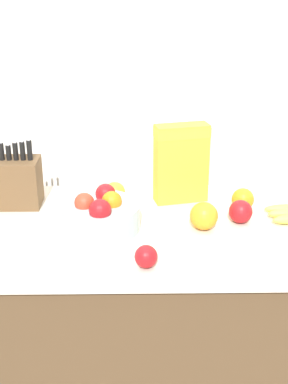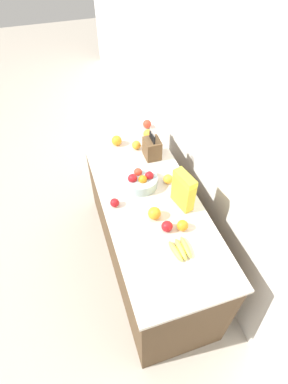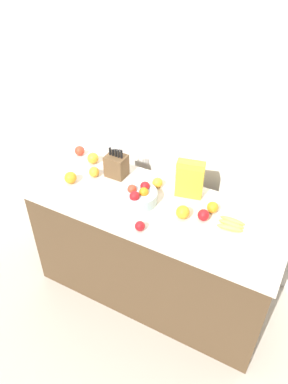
# 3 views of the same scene
# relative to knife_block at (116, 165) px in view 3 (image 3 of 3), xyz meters

# --- Properties ---
(ground_plane) EXTENTS (14.00, 14.00, 0.00)m
(ground_plane) POSITION_rel_knife_block_xyz_m (0.41, -0.17, -1.00)
(ground_plane) COLOR #B2A899
(wall_back) EXTENTS (9.00, 0.06, 2.60)m
(wall_back) POSITION_rel_knife_block_xyz_m (0.41, 0.39, 0.30)
(wall_back) COLOR silver
(wall_back) RESTS_ON ground_plane
(counter) EXTENTS (1.79, 0.69, 0.91)m
(counter) POSITION_rel_knife_block_xyz_m (0.41, -0.17, -0.54)
(counter) COLOR #4C3823
(counter) RESTS_ON ground_plane
(knife_block) EXTENTS (0.15, 0.12, 0.28)m
(knife_block) POSITION_rel_knife_block_xyz_m (0.00, 0.00, 0.00)
(knife_block) COLOR brown
(knife_block) RESTS_ON counter
(cereal_box) EXTENTS (0.20, 0.11, 0.28)m
(cereal_box) POSITION_rel_knife_block_xyz_m (0.57, 0.03, 0.07)
(cereal_box) COLOR gold
(cereal_box) RESTS_ON counter
(fruit_bowl) EXTENTS (0.25, 0.25, 0.13)m
(fruit_bowl) POSITION_rel_knife_block_xyz_m (0.30, -0.19, -0.04)
(fruit_bowl) COLOR #99B2B7
(fruit_bowl) RESTS_ON counter
(banana_bunch) EXTENTS (0.17, 0.12, 0.04)m
(banana_bunch) POSITION_rel_knife_block_xyz_m (0.93, -0.13, -0.07)
(banana_bunch) COLOR yellow
(banana_bunch) RESTS_ON counter
(apple_rear) EXTENTS (0.08, 0.08, 0.08)m
(apple_rear) POSITION_rel_knife_block_xyz_m (0.75, -0.15, -0.05)
(apple_rear) COLOR #A31419
(apple_rear) RESTS_ON counter
(apple_near_bananas) EXTENTS (0.06, 0.06, 0.06)m
(apple_near_bananas) POSITION_rel_knife_block_xyz_m (0.43, -0.43, -0.05)
(apple_near_bananas) COLOR #A31419
(apple_near_bananas) RESTS_ON counter
(apple_leftmost) EXTENTS (0.08, 0.08, 0.08)m
(apple_leftmost) POSITION_rel_knife_block_xyz_m (-0.41, 0.09, -0.05)
(apple_leftmost) COLOR red
(apple_leftmost) RESTS_ON counter
(orange_near_bowl) EXTENTS (0.08, 0.08, 0.08)m
(orange_near_bowl) POSITION_rel_knife_block_xyz_m (0.77, -0.05, -0.05)
(orange_near_bowl) COLOR orange
(orange_near_bowl) RESTS_ON counter
(orange_mid_left) EXTENTS (0.09, 0.09, 0.09)m
(orange_mid_left) POSITION_rel_knife_block_xyz_m (-0.24, -0.24, -0.04)
(orange_mid_left) COLOR orange
(orange_mid_left) RESTS_ON counter
(orange_front_center) EXTENTS (0.09, 0.09, 0.09)m
(orange_front_center) POSITION_rel_knife_block_xyz_m (0.62, -0.20, -0.04)
(orange_front_center) COLOR orange
(orange_front_center) RESTS_ON counter
(orange_by_cereal) EXTENTS (0.08, 0.08, 0.08)m
(orange_by_cereal) POSITION_rel_knife_block_xyz_m (-0.14, -0.09, -0.05)
(orange_by_cereal) COLOR orange
(orange_by_cereal) RESTS_ON counter
(orange_back_center) EXTENTS (0.07, 0.07, 0.07)m
(orange_back_center) POSITION_rel_knife_block_xyz_m (0.33, 0.01, -0.05)
(orange_back_center) COLOR orange
(orange_back_center) RESTS_ON counter
(orange_mid_right) EXTENTS (0.09, 0.09, 0.09)m
(orange_mid_right) POSITION_rel_knife_block_xyz_m (-0.25, 0.05, -0.04)
(orange_mid_right) COLOR orange
(orange_mid_right) RESTS_ON counter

